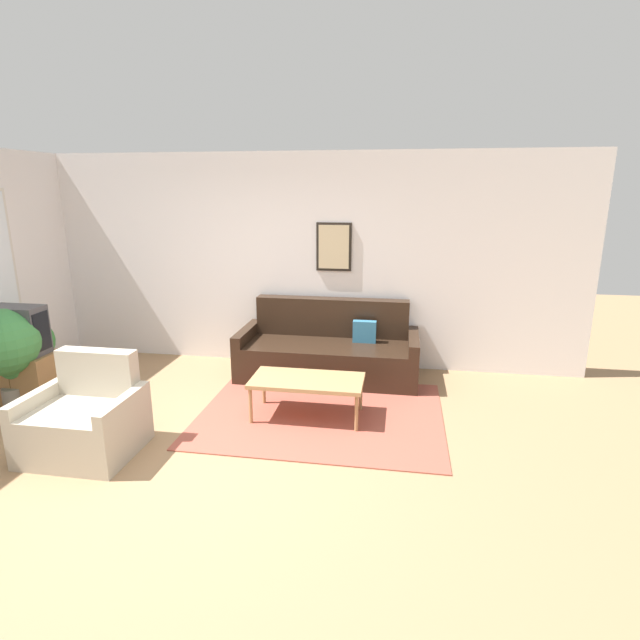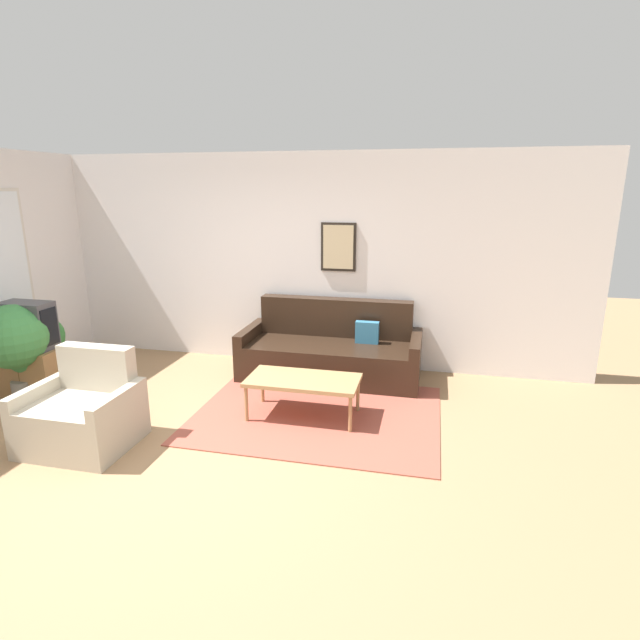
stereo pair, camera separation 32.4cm
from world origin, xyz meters
TOP-DOWN VIEW (x-y plane):
  - ground_plane at (0.00, 0.00)m, footprint 16.00×16.00m
  - area_rug at (0.96, 1.09)m, footprint 2.47×1.92m
  - wall_back at (0.01, 2.66)m, footprint 8.00×0.09m
  - couch at (0.88, 2.20)m, footprint 2.17×0.90m
  - coffee_table at (0.84, 1.00)m, footprint 1.12×0.56m
  - tv_stand at (-2.27, 0.92)m, footprint 0.67×0.44m
  - tv at (-2.27, 0.92)m, footprint 0.56×0.28m
  - armchair at (-0.96, 0.02)m, footprint 0.90×0.76m
  - potted_plant_tall at (-2.28, 0.71)m, footprint 0.69×0.69m
  - potted_plant_by_window at (-2.45, 1.28)m, footprint 0.51×0.51m
  - potted_plant_small at (-2.27, 0.86)m, footprint 0.45×0.45m

SIDE VIEW (x-z plane):
  - ground_plane at x=0.00m, z-range 0.00..0.00m
  - area_rug at x=0.96m, z-range 0.00..0.01m
  - tv_stand at x=-2.27m, z-range 0.00..0.54m
  - armchair at x=-0.96m, z-range -0.14..0.71m
  - couch at x=0.88m, z-range -0.15..0.77m
  - coffee_table at x=0.84m, z-range 0.17..0.59m
  - potted_plant_small at x=-2.27m, z-range 0.09..0.79m
  - potted_plant_by_window at x=-2.45m, z-range 0.12..0.92m
  - potted_plant_tall at x=-2.28m, z-range 0.17..1.25m
  - tv at x=-2.27m, z-range 0.54..1.06m
  - wall_back at x=0.01m, z-range 0.00..2.70m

